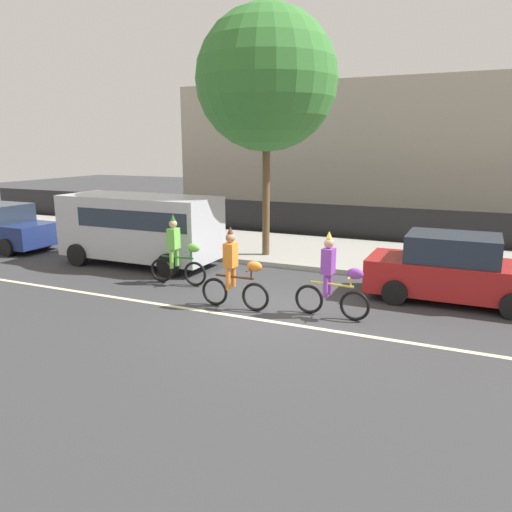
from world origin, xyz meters
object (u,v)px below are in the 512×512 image
at_px(parked_car_red, 454,270).
at_px(parked_car_navy, 0,227).
at_px(parade_cyclist_purple, 333,280).
at_px(parked_van_silver, 142,225).
at_px(parade_cyclist_orange, 235,273).
at_px(parade_cyclist_lime, 178,254).

relative_size(parked_car_red, parked_car_navy, 1.00).
distance_m(parade_cyclist_purple, parked_van_silver, 7.25).
xyz_separation_m(parade_cyclist_purple, parked_car_red, (2.36, 2.33, -0.06)).
xyz_separation_m(parade_cyclist_orange, parked_car_navy, (-10.89, 2.61, -0.06)).
height_order(parade_cyclist_orange, parked_car_red, parade_cyclist_orange).
bearing_deg(parade_cyclist_orange, parade_cyclist_lime, 152.79).
xyz_separation_m(parked_car_red, parked_car_navy, (-15.46, -0.05, 0.00)).
relative_size(parade_cyclist_lime, parade_cyclist_purple, 1.00).
bearing_deg(parked_car_red, parade_cyclist_lime, -168.10).
height_order(parade_cyclist_orange, parked_van_silver, parked_van_silver).
bearing_deg(parade_cyclist_purple, parked_car_red, 44.65).
distance_m(parade_cyclist_orange, parked_car_navy, 11.19).
bearing_deg(parade_cyclist_lime, parade_cyclist_purple, -10.86).
xyz_separation_m(parade_cyclist_purple, parked_car_navy, (-13.10, 2.28, -0.06)).
xyz_separation_m(parade_cyclist_orange, parked_car_red, (4.58, 2.66, -0.06)).
xyz_separation_m(parked_van_silver, parked_car_navy, (-6.27, -0.10, -0.50)).
xyz_separation_m(parade_cyclist_lime, parked_car_navy, (-8.55, 1.40, -0.06)).
relative_size(parade_cyclist_orange, parked_car_red, 0.47).
distance_m(parade_cyclist_orange, parked_car_red, 5.29).
xyz_separation_m(parade_cyclist_lime, parade_cyclist_purple, (4.55, -0.87, 0.00)).
bearing_deg(parade_cyclist_lime, parked_van_silver, 146.63).
bearing_deg(parade_cyclist_orange, parked_van_silver, 149.66).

